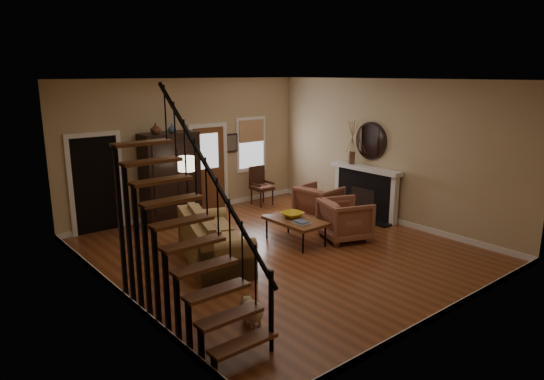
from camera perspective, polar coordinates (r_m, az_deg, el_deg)
room at (r=10.36m, az=-7.01°, el=2.86°), size 7.00×7.33×3.30m
staircase at (r=6.59m, az=-10.04°, el=-2.66°), size 0.94×2.80×3.20m
fireplace at (r=11.90m, az=11.03°, el=0.35°), size 0.33×1.95×2.30m
armoire at (r=11.49m, az=-11.87°, el=1.42°), size 1.30×0.60×2.10m
vase_a at (r=11.06m, az=-13.54°, el=7.04°), size 0.24×0.24×0.25m
vase_b at (r=11.24m, az=-11.69°, el=7.14°), size 0.20×0.20×0.21m
sofa at (r=9.07m, az=-6.82°, el=-5.83°), size 1.65×2.42×0.83m
coffee_table at (r=10.03m, az=2.75°, el=-4.83°), size 0.76×1.30×0.50m
bowl at (r=10.08m, az=2.41°, el=-2.92°), size 0.45×0.45×0.11m
books at (r=9.66m, az=3.44°, el=-3.83°), size 0.24×0.33×0.06m
armchair_left at (r=10.27m, az=8.60°, el=-3.46°), size 1.20×1.19×0.86m
armchair_right at (r=11.50m, az=5.53°, el=-1.53°), size 1.05×1.02×0.85m
floor_lamp at (r=10.84m, az=-9.87°, el=-0.42°), size 0.48×0.48×1.66m
side_chair at (r=12.79m, az=-1.19°, el=0.48°), size 0.54×0.54×1.02m
dog at (r=6.97m, az=-2.31°, el=-14.20°), size 0.40×0.54×0.35m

